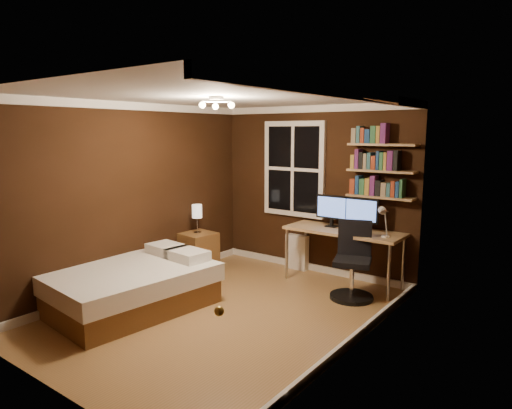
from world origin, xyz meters
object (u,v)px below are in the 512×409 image
Objects in this scene: bed at (132,286)px; monitor_left at (332,211)px; nightstand at (198,252)px; bedside_lamp at (197,219)px; office_chair at (353,269)px; monitor_right at (361,214)px; radiator at (297,252)px; desk at (344,234)px; desk_lamp at (384,221)px.

monitor_left is at bearing 66.04° from bed.
bedside_lamp is at bearing 0.00° from nightstand.
office_chair reaches higher than nightstand.
nightstand is at bearing -158.78° from monitor_right.
bedside_lamp is 0.81× the size of radiator.
desk is 3.38× the size of monitor_left.
desk_lamp is (0.42, -0.25, -0.01)m from monitor_right.
monitor_left is at bearing -12.26° from radiator.
desk is 3.72× the size of desk_lamp.
monitor_left reaches higher than nightstand.
radiator is 0.33× the size of desk.
monitor_right reaches higher than nightstand.
bed is 3.13m from monitor_right.
office_chair is (2.37, 0.37, 0.08)m from nightstand.
desk_lamp reaches higher than bed.
monitor_left is at bearing 119.94° from office_chair.
nightstand is 2.51m from monitor_right.
desk is 0.38m from monitor_left.
bed is at bearing -69.07° from nightstand.
monitor_left is 0.45m from monitor_right.
bedside_lamp is 2.44m from office_chair.
desk_lamp is (1.52, -0.39, 0.73)m from radiator.
bed is 4.53× the size of desk_lamp.
bedside_lamp is at bearing -158.78° from monitor_right.
monitor_left is 0.98m from office_chair.
bedside_lamp is at bearing 170.04° from office_chair.
desk is at bearing 110.17° from office_chair.
nightstand is at bearing -166.86° from desk_lamp.
monitor_left reaches higher than desk.
desk reaches higher than nightstand.
radiator is 1.11× the size of monitor_right.
monitor_right is (0.45, 0.00, 0.00)m from monitor_left.
bedside_lamp is at bearing -166.86° from desk_lamp.
bedside_lamp is 1.63m from radiator.
desk is 0.71m from desk_lamp.
office_chair reaches higher than bed.
desk is at bearing -158.94° from monitor_right.
monitor_right is (1.86, 2.41, 0.73)m from bed.
nightstand is at bearing 170.04° from office_chair.
bedside_lamp is 2.01m from monitor_left.
bedside_lamp is (-0.39, 1.54, 0.55)m from bed.
bed is 2.66m from radiator.
bed is 4.58× the size of bedside_lamp.
radiator is at bearing 167.74° from monitor_left.
monitor_right is (2.25, 0.87, 0.18)m from bedside_lamp.
desk_lamp is (2.66, 0.62, 0.70)m from nightstand.
desk is (1.64, 2.33, 0.45)m from bed.
radiator is 1.39m from office_chair.
desk_lamp is (2.66, 0.62, 0.18)m from bedside_lamp.
desk_lamp is at bearing 21.84° from office_chair.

